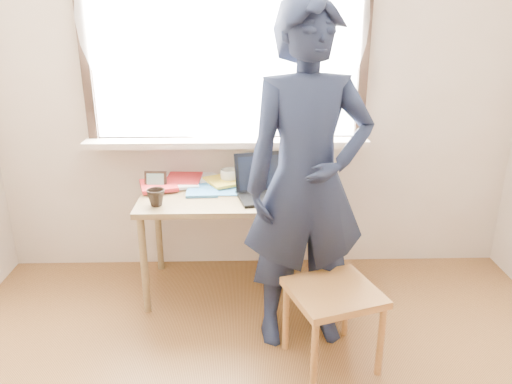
{
  "coord_description": "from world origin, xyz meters",
  "views": [
    {
      "loc": [
        -0.09,
        -1.29,
        1.76
      ],
      "look_at": [
        -0.03,
        0.95,
        0.93
      ],
      "focal_mm": 35.0,
      "sensor_mm": 36.0,
      "label": 1
    }
  ],
  "objects_px": {
    "work_chair": "(333,301)",
    "desk": "(241,204)",
    "mug_dark": "(156,197)",
    "person": "(307,183)",
    "mug_white": "(229,176)",
    "laptop": "(267,186)"
  },
  "relations": [
    {
      "from": "work_chair",
      "to": "desk",
      "type": "bearing_deg",
      "value": 121.87
    },
    {
      "from": "desk",
      "to": "mug_white",
      "type": "relative_size",
      "value": 10.5
    },
    {
      "from": "laptop",
      "to": "work_chair",
      "type": "relative_size",
      "value": 0.8
    },
    {
      "from": "mug_dark",
      "to": "person",
      "type": "height_order",
      "value": "person"
    },
    {
      "from": "mug_white",
      "to": "mug_dark",
      "type": "distance_m",
      "value": 0.57
    },
    {
      "from": "desk",
      "to": "person",
      "type": "xyz_separation_m",
      "value": [
        0.35,
        -0.5,
        0.32
      ]
    },
    {
      "from": "work_chair",
      "to": "mug_dark",
      "type": "bearing_deg",
      "value": 149.27
    },
    {
      "from": "laptop",
      "to": "mug_dark",
      "type": "relative_size",
      "value": 3.96
    },
    {
      "from": "person",
      "to": "mug_dark",
      "type": "bearing_deg",
      "value": 151.67
    },
    {
      "from": "person",
      "to": "laptop",
      "type": "bearing_deg",
      "value": 103.88
    },
    {
      "from": "person",
      "to": "mug_white",
      "type": "bearing_deg",
      "value": 113.42
    },
    {
      "from": "mug_dark",
      "to": "person",
      "type": "distance_m",
      "value": 0.92
    },
    {
      "from": "work_chair",
      "to": "mug_white",
      "type": "bearing_deg",
      "value": 119.52
    },
    {
      "from": "desk",
      "to": "person",
      "type": "height_order",
      "value": "person"
    },
    {
      "from": "mug_white",
      "to": "person",
      "type": "height_order",
      "value": "person"
    },
    {
      "from": "person",
      "to": "desk",
      "type": "bearing_deg",
      "value": 117.26
    },
    {
      "from": "desk",
      "to": "work_chair",
      "type": "height_order",
      "value": "desk"
    },
    {
      "from": "desk",
      "to": "laptop",
      "type": "distance_m",
      "value": 0.21
    },
    {
      "from": "work_chair",
      "to": "person",
      "type": "distance_m",
      "value": 0.61
    },
    {
      "from": "laptop",
      "to": "mug_white",
      "type": "xyz_separation_m",
      "value": [
        -0.24,
        0.24,
        -0.01
      ]
    },
    {
      "from": "laptop",
      "to": "mug_dark",
      "type": "xyz_separation_m",
      "value": [
        -0.66,
        -0.15,
        -0.01
      ]
    },
    {
      "from": "mug_dark",
      "to": "work_chair",
      "type": "distance_m",
      "value": 1.17
    }
  ]
}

